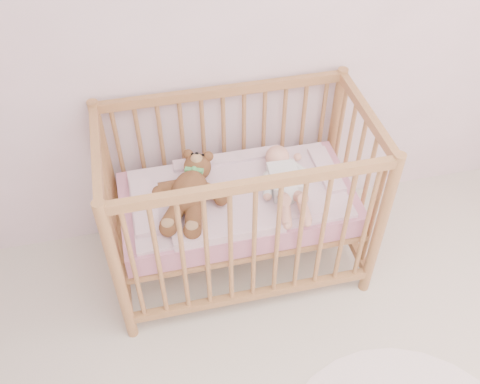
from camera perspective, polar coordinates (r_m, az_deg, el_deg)
name	(u,v)px	position (r m, az deg, el deg)	size (l,w,h in m)	color
wall_back	(273,9)	(2.68, 3.50, 18.87)	(4.00, 0.02, 2.70)	white
crib	(238,201)	(2.82, -0.23, -1.02)	(1.36, 0.76, 1.00)	#B3784C
mattress	(238,203)	(2.83, -0.23, -1.23)	(1.22, 0.62, 0.13)	#CB7E94
blanket	(238,193)	(2.78, -0.23, -0.16)	(1.10, 0.58, 0.06)	#EBA2BC
baby	(284,178)	(2.76, 4.76, 1.45)	(0.28, 0.57, 0.14)	white
teddy_bear	(190,192)	(2.67, -5.39, -0.03)	(0.40, 0.57, 0.16)	brown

